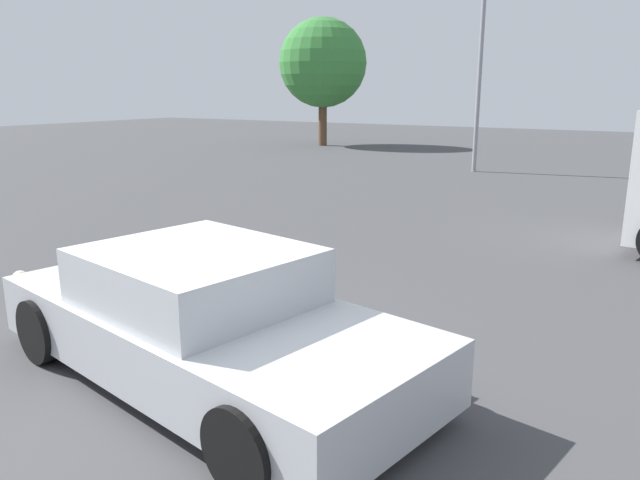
{
  "coord_description": "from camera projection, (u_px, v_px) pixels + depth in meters",
  "views": [
    {
      "loc": [
        3.67,
        -3.66,
        2.61
      ],
      "look_at": [
        0.09,
        2.21,
        0.9
      ],
      "focal_mm": 34.05,
      "sensor_mm": 36.0,
      "label": 1
    }
  ],
  "objects": [
    {
      "name": "light_post_near",
      "position": [
        483.0,
        18.0,
        18.79
      ],
      "size": [
        0.44,
        0.44,
        7.13
      ],
      "color": "gray",
      "rests_on": "ground_plane"
    },
    {
      "name": "ground_plane",
      "position": [
        185.0,
        384.0,
        5.52
      ],
      "size": [
        80.0,
        80.0,
        0.0
      ],
      "primitive_type": "plane",
      "color": "#424244"
    },
    {
      "name": "tree_back_left",
      "position": [
        323.0,
        63.0,
        28.36
      ],
      "size": [
        4.11,
        4.11,
        5.89
      ],
      "color": "brown",
      "rests_on": "ground_plane"
    },
    {
      "name": "sedan_foreground",
      "position": [
        204.0,
        320.0,
        5.53
      ],
      "size": [
        4.67,
        2.61,
        1.23
      ],
      "rotation": [
        0.0,
        0.0,
        -0.19
      ],
      "color": "#B7BABF",
      "rests_on": "ground_plane"
    },
    {
      "name": "dog",
      "position": [
        37.0,
        281.0,
        7.61
      ],
      "size": [
        0.44,
        0.51,
        0.43
      ],
      "rotation": [
        0.0,
        0.0,
        4.08
      ],
      "color": "beige",
      "rests_on": "ground_plane"
    }
  ]
}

